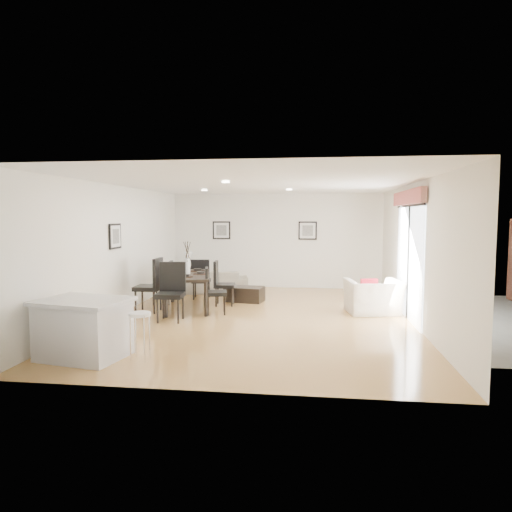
# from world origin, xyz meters

# --- Properties ---
(ground) EXTENTS (8.00, 8.00, 0.00)m
(ground) POSITION_xyz_m (0.00, 0.00, 0.00)
(ground) COLOR tan
(ground) RESTS_ON ground
(wall_back) EXTENTS (6.00, 0.04, 2.70)m
(wall_back) POSITION_xyz_m (0.00, 4.00, 1.35)
(wall_back) COLOR white
(wall_back) RESTS_ON ground
(wall_front) EXTENTS (6.00, 0.04, 2.70)m
(wall_front) POSITION_xyz_m (0.00, -4.00, 1.35)
(wall_front) COLOR white
(wall_front) RESTS_ON ground
(wall_left) EXTENTS (0.04, 8.00, 2.70)m
(wall_left) POSITION_xyz_m (-3.00, 0.00, 1.35)
(wall_left) COLOR white
(wall_left) RESTS_ON ground
(wall_right) EXTENTS (0.04, 8.00, 2.70)m
(wall_right) POSITION_xyz_m (3.00, 0.00, 1.35)
(wall_right) COLOR white
(wall_right) RESTS_ON ground
(ceiling) EXTENTS (6.00, 8.00, 0.02)m
(ceiling) POSITION_xyz_m (0.00, 0.00, 2.70)
(ceiling) COLOR white
(ceiling) RESTS_ON wall_back
(sofa) EXTENTS (2.14, 1.20, 0.59)m
(sofa) POSITION_xyz_m (-1.70, 2.89, 0.29)
(sofa) COLOR gray
(sofa) RESTS_ON ground
(armchair) EXTENTS (1.24, 1.13, 0.71)m
(armchair) POSITION_xyz_m (2.34, 0.67, 0.36)
(armchair) COLOR silver
(armchair) RESTS_ON ground
(dining_table) EXTENTS (1.34, 2.03, 0.78)m
(dining_table) POSITION_xyz_m (-1.70, 0.69, 0.70)
(dining_table) COLOR black
(dining_table) RESTS_ON ground
(dining_chair_wnear) EXTENTS (0.54, 0.54, 1.17)m
(dining_chair_wnear) POSITION_xyz_m (-2.35, 0.23, 0.65)
(dining_chair_wnear) COLOR black
(dining_chair_wnear) RESTS_ON ground
(dining_chair_wfar) EXTENTS (0.51, 0.51, 1.01)m
(dining_chair_wfar) POSITION_xyz_m (-2.37, 1.17, 0.56)
(dining_chair_wfar) COLOR black
(dining_chair_wfar) RESTS_ON ground
(dining_chair_enear) EXTENTS (0.53, 0.53, 0.98)m
(dining_chair_enear) POSITION_xyz_m (-1.04, 0.21, 0.55)
(dining_chair_enear) COLOR black
(dining_chair_enear) RESTS_ON ground
(dining_chair_efar) EXTENTS (0.50, 0.50, 1.03)m
(dining_chair_efar) POSITION_xyz_m (-1.05, 1.15, 0.58)
(dining_chair_efar) COLOR black
(dining_chair_efar) RESTS_ON ground
(dining_chair_head) EXTENTS (0.55, 0.55, 1.15)m
(dining_chair_head) POSITION_xyz_m (-1.71, -0.45, 0.64)
(dining_chair_head) COLOR black
(dining_chair_head) RESTS_ON ground
(dining_chair_foot) EXTENTS (0.50, 0.50, 1.00)m
(dining_chair_foot) POSITION_xyz_m (-1.69, 1.85, 0.56)
(dining_chair_foot) COLOR black
(dining_chair_foot) RESTS_ON ground
(vase) EXTENTS (0.89, 1.39, 0.73)m
(vase) POSITION_xyz_m (-1.70, 0.69, 1.06)
(vase) COLOR white
(vase) RESTS_ON dining_table
(coffee_table) EXTENTS (0.97, 0.68, 0.36)m
(coffee_table) POSITION_xyz_m (-0.58, 1.69, 0.18)
(coffee_table) COLOR black
(coffee_table) RESTS_ON ground
(side_table) EXTENTS (0.55, 0.55, 0.59)m
(side_table) POSITION_xyz_m (-2.52, 3.68, 0.30)
(side_table) COLOR black
(side_table) RESTS_ON ground
(table_lamp) EXTENTS (0.23, 0.23, 0.43)m
(table_lamp) POSITION_xyz_m (-2.52, 3.68, 0.87)
(table_lamp) COLOR white
(table_lamp) RESTS_ON side_table
(cushion) EXTENTS (0.36, 0.20, 0.35)m
(cushion) POSITION_xyz_m (2.24, 0.57, 0.58)
(cushion) COLOR #A91523
(cushion) RESTS_ON armchair
(kitchen_island) EXTENTS (1.39, 1.16, 0.86)m
(kitchen_island) POSITION_xyz_m (-2.23, -2.97, 0.44)
(kitchen_island) COLOR silver
(kitchen_island) RESTS_ON ground
(bar_stool) EXTENTS (0.31, 0.31, 0.69)m
(bar_stool) POSITION_xyz_m (-1.38, -2.97, 0.59)
(bar_stool) COLOR white
(bar_stool) RESTS_ON ground
(framed_print_back_left) EXTENTS (0.52, 0.04, 0.52)m
(framed_print_back_left) POSITION_xyz_m (-1.60, 3.97, 1.65)
(framed_print_back_left) COLOR black
(framed_print_back_left) RESTS_ON wall_back
(framed_print_back_right) EXTENTS (0.52, 0.04, 0.52)m
(framed_print_back_right) POSITION_xyz_m (0.90, 3.97, 1.65)
(framed_print_back_right) COLOR black
(framed_print_back_right) RESTS_ON wall_back
(framed_print_left_wall) EXTENTS (0.04, 0.52, 0.52)m
(framed_print_left_wall) POSITION_xyz_m (-2.97, -0.20, 1.65)
(framed_print_left_wall) COLOR black
(framed_print_left_wall) RESTS_ON wall_left
(sliding_door) EXTENTS (0.12, 2.70, 2.57)m
(sliding_door) POSITION_xyz_m (2.96, 0.30, 1.66)
(sliding_door) COLOR white
(sliding_door) RESTS_ON wall_right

